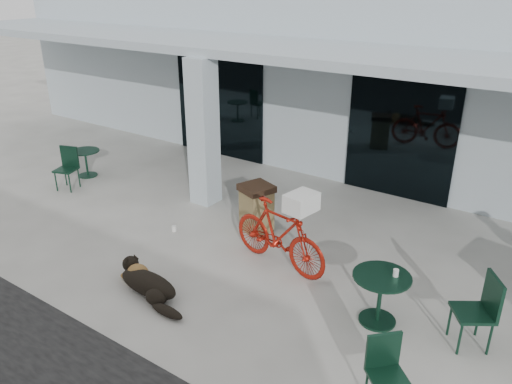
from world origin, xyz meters
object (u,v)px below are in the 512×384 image
Objects in this scene: cafe_chair_far_a at (388,377)px; cafe_chair_far_b at (473,312)px; bicycle at (279,235)px; dog at (148,283)px; cafe_chair_near at (66,169)px; cafe_table_far at (379,299)px; trash_receptacle at (257,208)px; cafe_table_near at (86,163)px.

cafe_chair_far_b is (0.51, 1.67, 0.07)m from cafe_chair_far_a.
cafe_chair_far_a is (2.66, -1.94, -0.13)m from bicycle.
dog is 1.29× the size of cafe_chair_near.
cafe_table_far is 0.89× the size of cafe_chair_far_a.
trash_receptacle is at bearing -9.56° from cafe_chair_near.
cafe_chair_near is 4.86m from trash_receptacle.
bicycle is 2.26m from dog.
cafe_table_far is at bearing -9.34° from cafe_table_near.
dog is 5.67m from cafe_table_near.
cafe_table_far is at bearing -94.00° from bicycle.
cafe_chair_far_a is (3.87, -0.06, 0.25)m from dog.
dog is 1.55× the size of cafe_table_far.
cafe_chair_far_a is 4.65m from trash_receptacle.
cafe_chair_near is at bearing -125.85° from cafe_chair_far_b.
cafe_chair_far_b is (9.34, -1.13, 0.20)m from cafe_table_near.
bicycle is 2.40× the size of cafe_table_far.
cafe_chair_far_a is (8.83, -2.80, 0.13)m from cafe_table_near.
cafe_chair_far_a is (8.51, -2.00, -0.04)m from cafe_chair_near.
cafe_chair_far_a is 0.96× the size of trash_receptacle.
bicycle is at bearing -7.96° from cafe_table_near.
bicycle reaches higher than cafe_chair_near.
cafe_table_near is 0.86× the size of cafe_table_far.
cafe_chair_far_b is at bearing -21.13° from cafe_chair_near.
cafe_chair_far_b is (4.38, 1.61, 0.32)m from dog.
bicycle is 2.14× the size of cafe_chair_far_a.
cafe_table_far is (8.15, -1.34, 0.05)m from cafe_table_near.
cafe_table_far is 3.32m from trash_receptacle.
cafe_chair_far_b is at bearing -85.26° from bicycle.
cafe_chair_near is 1.04× the size of trash_receptacle.
cafe_table_far reaches higher than dog.
trash_receptacle is (5.12, 0.00, 0.14)m from cafe_table_near.
trash_receptacle reaches higher than dog.
cafe_table_near is at bearing -130.66° from cafe_chair_far_b.
cafe_chair_far_a is 1.75m from cafe_chair_far_b.
cafe_chair_far_a is at bearing -32.27° from cafe_chair_near.
cafe_table_far is 0.86× the size of trash_receptacle.
cafe_table_far is at bearing -22.99° from cafe_chair_near.
cafe_chair_far_b reaches higher than cafe_chair_far_a.
bicycle is 2.07× the size of trash_receptacle.
bicycle reaches higher than dog.
dog is 1.39× the size of cafe_chair_far_a.
cafe_table_near is 0.71× the size of cafe_chair_near.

